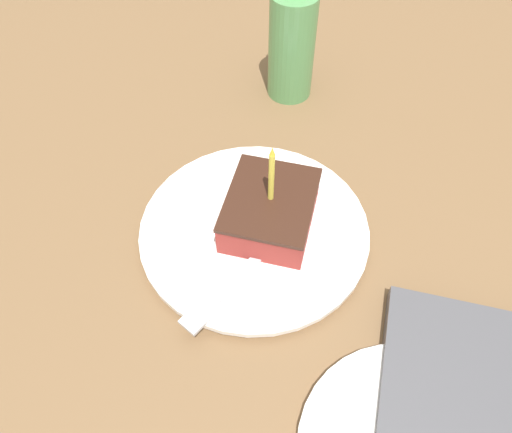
{
  "coord_description": "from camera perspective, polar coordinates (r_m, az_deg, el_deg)",
  "views": [
    {
      "loc": [
        0.09,
        -0.35,
        0.51
      ],
      "look_at": [
        0.0,
        -0.0,
        0.04
      ],
      "focal_mm": 35.0,
      "sensor_mm": 36.0,
      "label": 1
    }
  ],
  "objects": [
    {
      "name": "plate",
      "position": [
        0.61,
        0.0,
        -1.81
      ],
      "size": [
        0.28,
        0.28,
        0.02
      ],
      "color": "white",
      "rests_on": "ground_plane"
    },
    {
      "name": "cake_slice",
      "position": [
        0.59,
        1.63,
        0.76
      ],
      "size": [
        0.1,
        0.12,
        0.13
      ],
      "color": "#99332D",
      "rests_on": "plate"
    },
    {
      "name": "ground_plane",
      "position": [
        0.64,
        -0.19,
        -3.25
      ],
      "size": [
        2.4,
        2.4,
        0.04
      ],
      "color": "brown",
      "rests_on": "ground"
    },
    {
      "name": "fork",
      "position": [
        0.57,
        -2.21,
        -7.07
      ],
      "size": [
        0.1,
        0.18,
        0.0
      ],
      "color": "silver",
      "rests_on": "plate"
    },
    {
      "name": "bottle",
      "position": [
        0.77,
        4.14,
        19.29
      ],
      "size": [
        0.07,
        0.07,
        0.22
      ],
      "color": "#599959",
      "rests_on": "ground_plane"
    }
  ]
}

